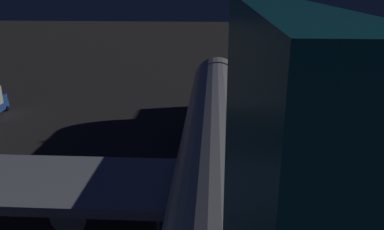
% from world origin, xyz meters
% --- Properties ---
extents(ground_plane, '(320.00, 320.00, 0.00)m').
position_xyz_m(ground_plane, '(0.00, 0.00, 0.00)').
color(ground_plane, '#383533').
extents(airliner_at_gate, '(58.83, 60.63, 18.74)m').
position_xyz_m(airliner_at_gate, '(0.00, 7.84, 5.86)').
color(airliner_at_gate, silver).
rests_on(airliner_at_gate, ground_plane).
extents(jet_bridge, '(22.33, 3.40, 7.51)m').
position_xyz_m(jet_bridge, '(-11.96, -10.48, 5.97)').
color(jet_bridge, '#9E9E99').
rests_on(jet_bridge, ground_plane).
extents(traffic_cone_nose_port, '(0.36, 0.36, 0.55)m').
position_xyz_m(traffic_cone_nose_port, '(-2.20, -21.10, 0.28)').
color(traffic_cone_nose_port, orange).
rests_on(traffic_cone_nose_port, ground_plane).
extents(traffic_cone_nose_starboard, '(0.36, 0.36, 0.55)m').
position_xyz_m(traffic_cone_nose_starboard, '(2.20, -21.10, 0.28)').
color(traffic_cone_nose_starboard, orange).
rests_on(traffic_cone_nose_starboard, ground_plane).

